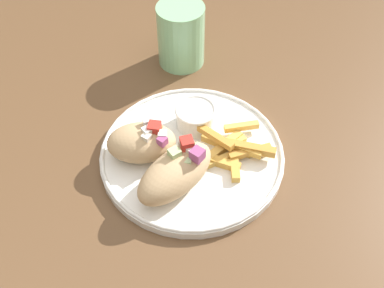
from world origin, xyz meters
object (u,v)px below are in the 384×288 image
pita_sandwich_far (142,142)px  fries_pile (231,148)px  sauce_ramekin (196,116)px  water_glass (181,38)px  plate (192,154)px  pita_sandwich_near (176,172)px

pita_sandwich_far → fries_pile: bearing=-3.9°
sauce_ramekin → water_glass: 0.18m
plate → sauce_ramekin: sauce_ramekin is taller
fries_pile → water_glass: water_glass is taller
plate → pita_sandwich_far: bearing=153.2°
pita_sandwich_near → pita_sandwich_far: pita_sandwich_near is taller
fries_pile → pita_sandwich_far: bearing=152.4°
fries_pile → sauce_ramekin: 0.08m
plate → water_glass: size_ratio=2.47×
plate → fries_pile: 0.06m
water_glass → fries_pile: bearing=-99.4°
water_glass → pita_sandwich_far: bearing=-131.0°
pita_sandwich_far → fries_pile: (0.12, -0.06, -0.02)m
pita_sandwich_far → water_glass: water_glass is taller
plate → pita_sandwich_near: size_ratio=1.96×
pita_sandwich_near → sauce_ramekin: size_ratio=2.22×
plate → fries_pile: fries_pile is taller
pita_sandwich_far → sauce_ramekin: (0.10, 0.01, -0.01)m
pita_sandwich_far → fries_pile: size_ratio=1.01×
sauce_ramekin → fries_pile: bearing=-75.1°
pita_sandwich_far → sauce_ramekin: bearing=32.1°
fries_pile → plate: bearing=151.5°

